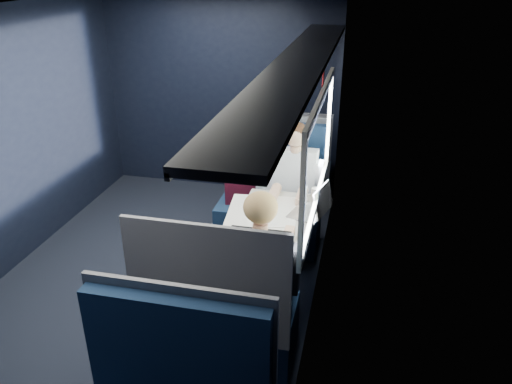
% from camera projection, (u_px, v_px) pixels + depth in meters
% --- Properties ---
extents(ground, '(2.80, 4.20, 0.01)m').
position_uv_depth(ground, '(160.00, 277.00, 4.56)').
color(ground, black).
extents(room_shell, '(3.00, 4.40, 2.40)m').
position_uv_depth(room_shell, '(147.00, 121.00, 3.92)').
color(room_shell, black).
rests_on(room_shell, ground).
extents(table, '(0.62, 1.00, 0.74)m').
position_uv_depth(table, '(272.00, 225.00, 4.07)').
color(table, '#54565E').
rests_on(table, ground).
extents(seat_bay_near, '(1.04, 0.62, 1.26)m').
position_uv_depth(seat_bay_near, '(269.00, 203.00, 4.98)').
color(seat_bay_near, '#0C1D37').
rests_on(seat_bay_near, ground).
extents(seat_bay_far, '(1.04, 0.62, 1.26)m').
position_uv_depth(seat_bay_far, '(221.00, 314.00, 3.44)').
color(seat_bay_far, '#0C1D37').
rests_on(seat_bay_far, ground).
extents(seat_row_front, '(1.04, 0.51, 1.16)m').
position_uv_depth(seat_row_front, '(286.00, 170.00, 5.80)').
color(seat_row_front, '#0C1D37').
rests_on(seat_row_front, ground).
extents(man, '(0.53, 0.56, 1.32)m').
position_uv_depth(man, '(293.00, 185.00, 4.65)').
color(man, black).
rests_on(man, ground).
extents(woman, '(0.53, 0.56, 1.32)m').
position_uv_depth(woman, '(262.00, 267.00, 3.40)').
color(woman, black).
rests_on(woman, ground).
extents(papers, '(0.65, 0.87, 0.01)m').
position_uv_depth(papers, '(261.00, 218.00, 4.02)').
color(papers, white).
rests_on(papers, table).
extents(laptop, '(0.33, 0.38, 0.25)m').
position_uv_depth(laptop, '(315.00, 206.00, 4.05)').
color(laptop, silver).
rests_on(laptop, table).
extents(bottle_small, '(0.07, 0.07, 0.23)m').
position_uv_depth(bottle_small, '(303.00, 195.00, 4.18)').
color(bottle_small, silver).
rests_on(bottle_small, table).
extents(cup, '(0.07, 0.07, 0.09)m').
position_uv_depth(cup, '(315.00, 193.00, 4.34)').
color(cup, white).
rests_on(cup, table).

